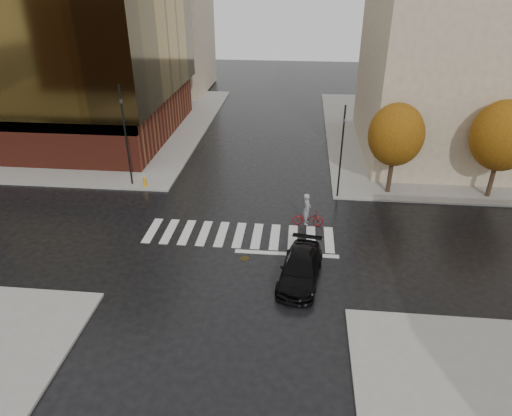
{
  "coord_description": "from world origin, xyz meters",
  "views": [
    {
      "loc": [
        3.44,
        -23.35,
        14.64
      ],
      "look_at": [
        1.05,
        0.39,
        2.0
      ],
      "focal_mm": 32.0,
      "sensor_mm": 36.0,
      "label": 1
    }
  ],
  "objects_px": {
    "cyclist": "(308,215)",
    "traffic_light_nw": "(125,129)",
    "fire_hydrant": "(145,181)",
    "sedan": "(300,268)",
    "traffic_light_ne": "(342,147)"
  },
  "relations": [
    {
      "from": "traffic_light_nw",
      "to": "cyclist",
      "type": "bearing_deg",
      "value": 46.42
    },
    {
      "from": "cyclist",
      "to": "traffic_light_ne",
      "type": "distance_m",
      "value": 5.59
    },
    {
      "from": "sedan",
      "to": "traffic_light_ne",
      "type": "distance_m",
      "value": 10.73
    },
    {
      "from": "fire_hydrant",
      "to": "traffic_light_ne",
      "type": "bearing_deg",
      "value": -0.81
    },
    {
      "from": "traffic_light_ne",
      "to": "sedan",
      "type": "bearing_deg",
      "value": 59.18
    },
    {
      "from": "sedan",
      "to": "fire_hydrant",
      "type": "height_order",
      "value": "sedan"
    },
    {
      "from": "sedan",
      "to": "fire_hydrant",
      "type": "relative_size",
      "value": 6.13
    },
    {
      "from": "traffic_light_nw",
      "to": "fire_hydrant",
      "type": "height_order",
      "value": "traffic_light_nw"
    },
    {
      "from": "sedan",
      "to": "traffic_light_nw",
      "type": "relative_size",
      "value": 0.65
    },
    {
      "from": "traffic_light_ne",
      "to": "cyclist",
      "type": "bearing_deg",
      "value": 46.12
    },
    {
      "from": "cyclist",
      "to": "traffic_light_ne",
      "type": "relative_size",
      "value": 0.34
    },
    {
      "from": "cyclist",
      "to": "traffic_light_nw",
      "type": "relative_size",
      "value": 0.3
    },
    {
      "from": "traffic_light_ne",
      "to": "traffic_light_nw",
      "type": "bearing_deg",
      "value": -18.75
    },
    {
      "from": "cyclist",
      "to": "traffic_light_nw",
      "type": "xyz_separation_m",
      "value": [
        -13.16,
        4.71,
        3.65
      ]
    },
    {
      "from": "fire_hydrant",
      "to": "sedan",
      "type": "bearing_deg",
      "value": -41.05
    }
  ]
}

